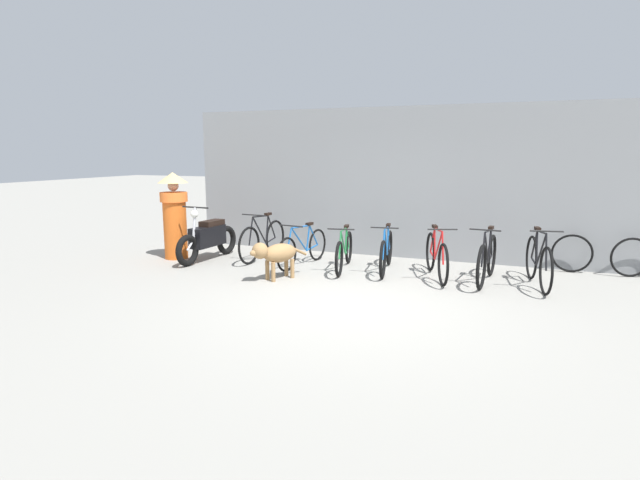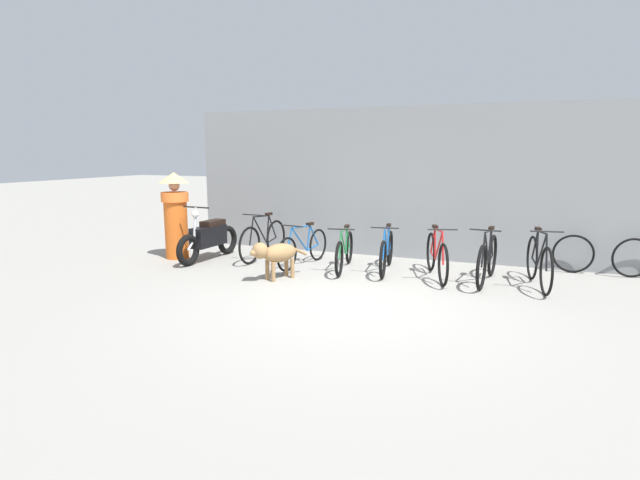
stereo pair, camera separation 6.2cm
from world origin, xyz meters
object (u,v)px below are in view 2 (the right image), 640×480
Objects in this scene: bicycle_3 at (387,252)px; motorcycle at (209,238)px; bicycle_2 at (345,252)px; bicycle_0 at (263,240)px; bicycle_6 at (539,262)px; bicycle_5 at (487,260)px; spare_tire_right at (573,254)px; person_in_robes at (175,212)px; spare_tire_left at (633,258)px; bicycle_1 at (303,248)px; stray_dog at (275,254)px; bicycle_4 at (437,256)px.

bicycle_3 is 0.95× the size of motorcycle.
bicycle_3 is (0.72, 0.15, 0.02)m from bicycle_2.
bicycle_6 is (4.88, -0.21, 0.01)m from bicycle_0.
motorcycle is at bearing -82.06° from bicycle_5.
motorcycle reaches higher than spare_tire_right.
motorcycle is at bearing -139.96° from person_in_robes.
spare_tire_right is (0.58, 1.21, -0.05)m from bicycle_6.
motorcycle is 2.70× the size of spare_tire_left.
bicycle_6 is at bearing -115.58° from spare_tire_right.
bicycle_3 is at bearing -160.14° from spare_tire_right.
bicycle_0 reaches higher than spare_tire_right.
stray_dog is at bearing 7.80° from bicycle_1.
bicycle_5 is at bearing 77.08° from bicycle_3.
bicycle_4 is at bearing 89.43° from bicycle_0.
bicycle_6 reaches higher than spare_tire_right.
bicycle_6 is 6.54m from person_in_robes.
motorcycle is at bearing -98.29° from bicycle_6.
bicycle_3 is 1.68m from bicycle_5.
bicycle_5 is 1.81m from spare_tire_right.
motorcycle reaches higher than bicycle_4.
spare_tire_right is at bearing -179.99° from spare_tire_left.
bicycle_2 is 0.74m from bicycle_3.
spare_tire_right is at bearing 113.29° from bicycle_1.
bicycle_3 is at bearing 91.28° from bicycle_0.
bicycle_4 is at bearing 96.10° from motorcycle.
bicycle_5 reaches higher than bicycle_1.
bicycle_3 is 3.44m from motorcycle.
bicycle_6 reaches higher than bicycle_5.
spare_tire_right is (6.42, 1.41, -0.08)m from motorcycle.
bicycle_2 is (0.80, -0.02, -0.01)m from bicycle_1.
bicycle_1 is 4.68m from spare_tire_right.
bicycle_5 reaches higher than bicycle_4.
bicycle_0 is 5.54m from spare_tire_right.
bicycle_2 is 1.01× the size of bicycle_4.
bicycle_2 is 3.43m from person_in_robes.
bicycle_1 is at bearing -152.12° from stray_dog.
person_in_robes reaches higher than bicycle_6.
motorcycle is at bearing -92.21° from bicycle_3.
bicycle_1 is at bearing -167.41° from spare_tire_left.
bicycle_6 is 0.92× the size of motorcycle.
bicycle_0 is at bearing -99.88° from bicycle_3.
spare_tire_right is at bearing 100.37° from bicycle_4.
bicycle_1 is at bearing 80.47° from bicycle_0.
bicycle_1 reaches higher than spare_tire_right.
bicycle_2 reaches higher than spare_tire_left.
bicycle_6 is at bearing 98.03° from bicycle_5.
bicycle_2 is 0.98× the size of bicycle_5.
spare_tire_right is (3.72, 1.23, 0.01)m from bicycle_2.
spare_tire_left is at bearing -137.28° from person_in_robes.
bicycle_6 is at bearing 95.60° from motorcycle.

